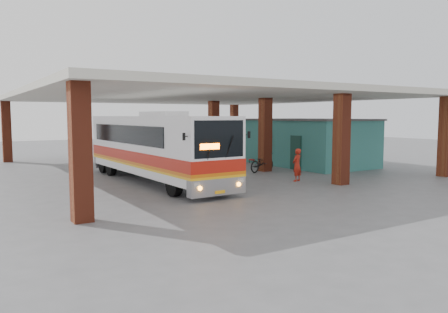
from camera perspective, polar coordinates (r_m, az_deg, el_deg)
ground at (r=22.13m, az=3.89°, el=-3.26°), size 90.00×90.00×0.00m
brick_columns at (r=26.85m, az=0.13°, el=2.93°), size 20.10×21.60×4.35m
canopy_roof at (r=27.68m, az=-3.18°, el=7.81°), size 21.00×23.00×0.30m
shop_building at (r=29.80m, az=11.10°, el=1.89°), size 5.20×8.20×3.11m
coach_bus at (r=22.06m, az=-9.01°, el=1.22°), size 2.84×12.12×3.51m
motorcycle at (r=25.81m, az=4.99°, el=-0.78°), size 2.25×1.31×1.12m
pedestrian at (r=22.32m, az=9.51°, el=-1.10°), size 0.70×0.57×1.66m
red_chair at (r=30.69m, az=3.93°, el=-0.11°), size 0.55×0.55×0.86m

